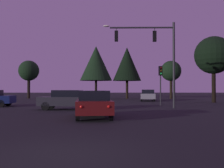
% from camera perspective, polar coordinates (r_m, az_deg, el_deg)
% --- Properties ---
extents(ground_plane, '(168.00, 168.00, 0.00)m').
position_cam_1_polar(ground_plane, '(31.00, -2.68, -4.05)').
color(ground_plane, black).
rests_on(ground_plane, ground).
extents(traffic_signal_mast_arm, '(6.05, 0.43, 7.23)m').
position_cam_1_polar(traffic_signal_mast_arm, '(22.62, 9.13, 7.60)').
color(traffic_signal_mast_arm, '#232326').
rests_on(traffic_signal_mast_arm, ground).
extents(traffic_light_corner_right, '(0.36, 0.39, 3.81)m').
position_cam_1_polar(traffic_light_corner_right, '(25.72, 10.46, 1.41)').
color(traffic_light_corner_right, '#232326').
rests_on(traffic_light_corner_right, ground).
extents(car_nearside_lane, '(2.27, 4.45, 1.52)m').
position_cam_1_polar(car_nearside_lane, '(14.77, -3.99, -4.25)').
color(car_nearside_lane, '#4C0F0F').
rests_on(car_nearside_lane, ground).
extents(car_crossing_right, '(4.25, 1.99, 1.52)m').
position_cam_1_polar(car_crossing_right, '(20.89, -9.87, -3.30)').
color(car_crossing_right, '#232328').
rests_on(car_crossing_right, ground).
extents(car_far_lane, '(2.43, 4.49, 1.52)m').
position_cam_1_polar(car_far_lane, '(35.64, 7.79, -2.37)').
color(car_far_lane, gray).
rests_on(car_far_lane, ground).
extents(tree_behind_sign, '(3.46, 3.46, 6.46)m').
position_cam_1_polar(tree_behind_sign, '(47.03, -17.56, 2.71)').
color(tree_behind_sign, black).
rests_on(tree_behind_sign, ground).
extents(tree_left_far, '(4.47, 4.47, 7.87)m').
position_cam_1_polar(tree_left_far, '(33.73, 21.11, 5.79)').
color(tree_left_far, black).
rests_on(tree_left_far, ground).
extents(tree_center_horizon, '(3.32, 3.32, 6.21)m').
position_cam_1_polar(tree_center_horizon, '(43.98, 12.64, 2.72)').
color(tree_center_horizon, black).
rests_on(tree_center_horizon, ground).
extents(tree_right_cluster, '(5.32, 5.32, 8.73)m').
position_cam_1_polar(tree_right_cluster, '(43.88, -3.48, 4.48)').
color(tree_right_cluster, black).
rests_on(tree_right_cluster, ground).
extents(tree_lot_edge, '(4.63, 4.63, 8.49)m').
position_cam_1_polar(tree_lot_edge, '(43.61, 3.27, 4.32)').
color(tree_lot_edge, black).
rests_on(tree_lot_edge, ground).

